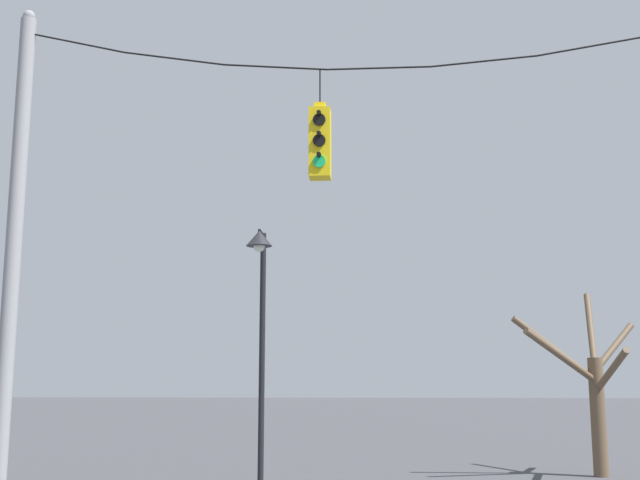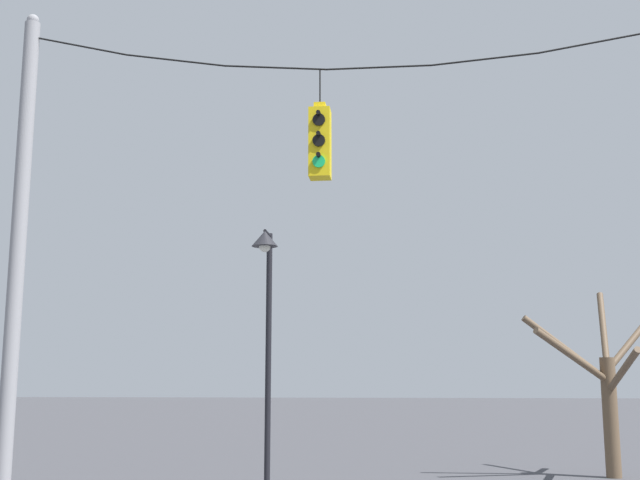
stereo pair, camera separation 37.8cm
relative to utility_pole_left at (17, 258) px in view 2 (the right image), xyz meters
The scene contains 5 objects.
utility_pole_left is the anchor object (origin of this frame).
span_wire 6.76m from the utility_pole_left, ahead, with size 11.80×0.03×0.83m.
traffic_light_near_left_pole 5.26m from the utility_pole_left, ahead, with size 0.34×0.58×1.82m.
street_lamp 5.07m from the utility_pole_left, 46.93° to the left, with size 0.53×0.91×5.29m.
bare_tree 13.64m from the utility_pole_left, 35.52° to the left, with size 3.34×3.50×4.55m.
Camera 2 is at (0.32, -12.24, 2.24)m, focal length 45.00 mm.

